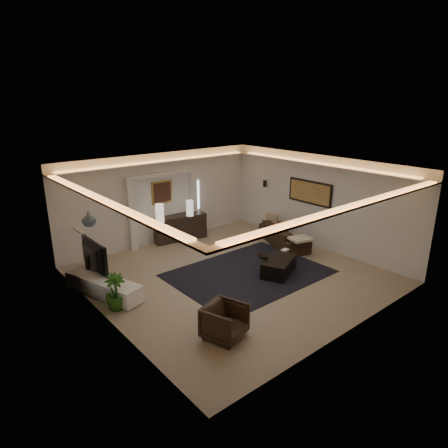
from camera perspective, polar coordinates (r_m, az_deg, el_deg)
floor at (r=10.58m, az=1.26°, el=-7.45°), size 7.00×7.00×0.00m
ceiling at (r=9.70m, az=1.37°, el=8.24°), size 7.00×7.00×0.00m
wall_back at (r=12.79m, az=-9.05°, el=3.75°), size 7.00×0.00×7.00m
wall_front at (r=7.92m, az=18.26°, el=-5.92°), size 7.00×0.00×7.00m
wall_left at (r=8.31m, az=-17.29°, el=-4.67°), size 0.00×7.00×7.00m
wall_right at (r=12.53m, az=13.50°, el=3.18°), size 0.00×7.00×7.00m
cove_soffit at (r=9.75m, az=1.36°, el=6.62°), size 7.00×7.00×0.04m
daylight_slit at (r=13.51m, az=-4.07°, el=4.25°), size 0.25×0.03×1.00m
area_rug at (r=10.68m, az=3.60°, el=-7.17°), size 4.00×3.00×0.01m
pilaster_left at (r=12.27m, az=-13.33°, el=1.18°), size 0.22×0.20×2.20m
pilaster_right at (r=13.39m, az=-4.54°, el=3.01°), size 0.22×0.20×2.20m
alcove_header at (r=12.53m, az=-8.99°, el=7.21°), size 2.52×0.20×0.12m
painting_frame at (r=12.71m, az=-9.03°, el=4.60°), size 0.74×0.04×0.74m
painting_canvas at (r=12.69m, az=-8.97°, el=4.58°), size 0.62×0.02×0.62m
art_panel_frame at (r=12.63m, az=12.42°, el=4.54°), size 0.04×1.64×0.74m
art_panel_gold at (r=12.61m, az=12.35°, el=4.52°), size 0.02×1.50×0.62m
wall_sconce at (r=13.78m, az=5.96°, el=5.88°), size 0.12×0.12×0.22m
wall_niche at (r=9.50m, az=-20.39°, el=-0.87°), size 0.10×0.55×0.04m
console at (r=13.11m, az=-6.49°, el=-0.57°), size 1.83×0.83×0.88m
lamp_left at (r=12.24m, az=-9.33°, el=1.35°), size 0.30×0.30×0.58m
lamp_right at (r=12.82m, az=-5.01°, el=2.28°), size 0.25×0.25×0.52m
media_ledge at (r=9.91m, az=-17.13°, el=-8.67°), size 1.15×2.21×0.40m
tv at (r=10.18m, az=-19.05°, el=-4.39°), size 1.34×0.20×0.77m
figurine at (r=10.40m, az=-19.28°, el=-5.11°), size 0.16×0.16×0.35m
ginger_jar at (r=9.63m, az=-19.09°, el=0.70°), size 0.37×0.37×0.34m
plant at (r=9.16m, az=-15.55°, el=-9.49°), size 0.49×0.49×0.83m
sofa at (r=12.73m, az=8.70°, el=-1.65°), size 2.30×1.57×0.62m
throw_blanket at (r=11.81m, az=11.07°, el=-2.12°), size 0.75×0.66×0.07m
throw_pillow at (r=13.50m, az=6.94°, el=0.63°), size 0.28×0.43×0.42m
coffee_table at (r=10.69m, az=8.00°, el=-6.13°), size 1.33×1.07×0.44m
bowl at (r=10.60m, az=5.70°, el=-4.84°), size 0.36×0.36×0.07m
magazine at (r=11.21m, az=8.87°, el=-3.80°), size 0.25×0.19×0.03m
armchair at (r=7.90m, az=0.10°, el=-14.01°), size 0.95×0.97×0.70m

